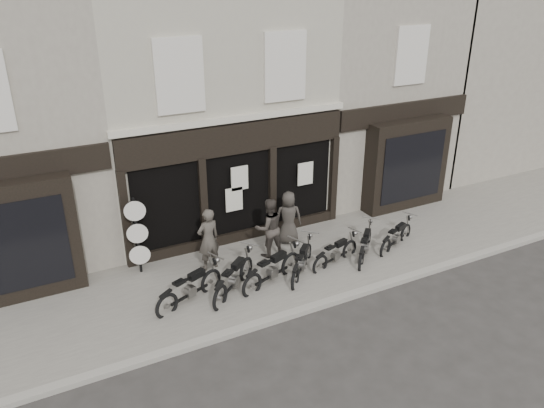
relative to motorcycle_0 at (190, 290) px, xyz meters
name	(u,v)px	position (x,y,z in m)	size (l,w,h in m)	color
ground_plane	(283,287)	(2.51, -0.41, -0.42)	(90.00, 90.00, 0.00)	#2D2B28
pavement	(268,270)	(2.51, 0.49, -0.36)	(30.00, 4.20, 0.12)	slate
kerb	(307,309)	(2.51, -1.66, -0.35)	(30.00, 0.25, 0.13)	gray
central_building	(200,97)	(2.51, 5.54, 3.66)	(7.30, 6.22, 8.34)	#A8A390
neighbour_right	(356,82)	(8.86, 5.49, 3.62)	(5.60, 6.73, 8.34)	gray
filler_right	(504,64)	(17.01, 5.59, 3.68)	(11.00, 6.00, 8.20)	gray
motorcycle_0	(190,290)	(0.00, 0.00, 0.00)	(2.07, 1.12, 1.05)	black
motorcycle_1	(234,280)	(1.19, -0.07, 0.01)	(1.87, 1.63, 1.07)	black
motorcycle_2	(272,272)	(2.30, -0.17, 0.01)	(2.15, 1.05, 1.07)	black
motorcycle_3	(302,264)	(3.26, -0.12, -0.02)	(1.62, 1.63, 0.99)	black
motorcycle_4	(336,255)	(4.42, -0.09, -0.05)	(1.87, 0.80, 0.92)	black
motorcycle_5	(365,247)	(5.43, -0.14, -0.03)	(1.62, 1.62, 0.99)	black
motorcycle_6	(396,238)	(6.66, -0.09, -0.05)	(1.83, 1.02, 0.93)	black
man_left	(208,239)	(1.03, 1.31, 0.63)	(0.67, 0.44, 1.85)	#453F38
man_centre	(269,228)	(2.90, 1.21, 0.61)	(0.88, 0.69, 1.81)	#3B3530
man_right	(288,218)	(3.80, 1.66, 0.55)	(0.83, 0.54, 1.70)	#36322D
advert_sign_post	(138,239)	(-0.78, 1.98, 0.75)	(0.58, 0.38, 2.40)	black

